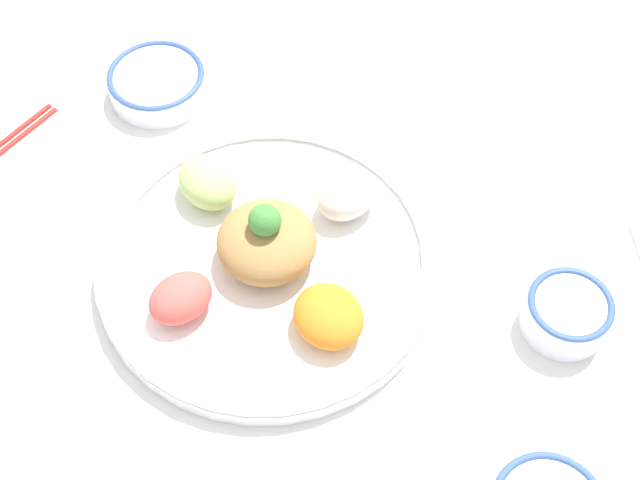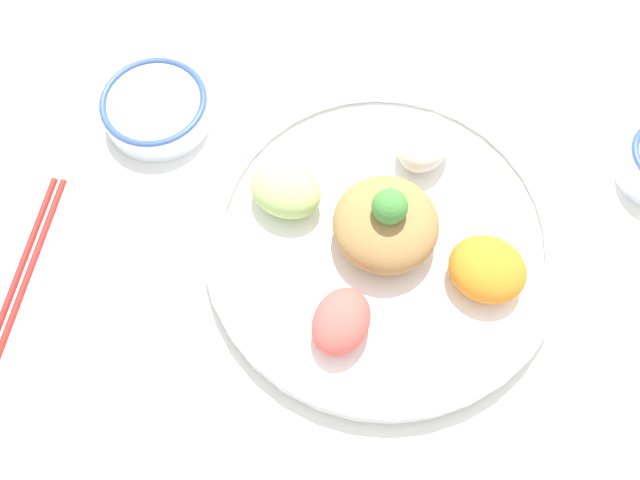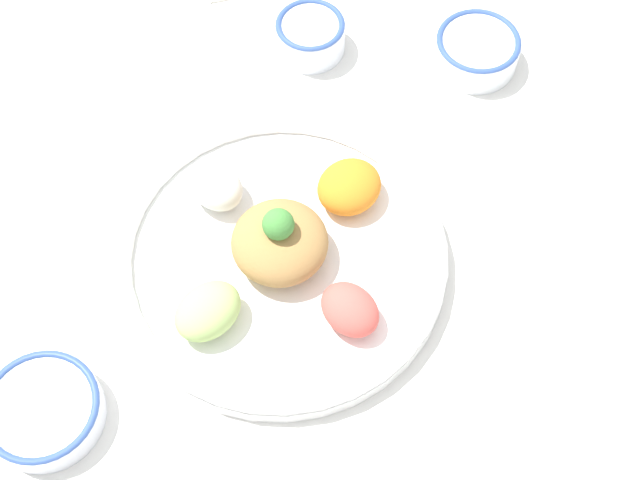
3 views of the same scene
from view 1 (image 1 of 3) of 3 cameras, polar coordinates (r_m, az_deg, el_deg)
name	(u,v)px [view 1 (image 1 of 3)]	position (r m, az deg, el deg)	size (l,w,h in m)	color
ground_plane	(256,280)	(0.92, -4.12, -2.56)	(2.40, 2.40, 0.00)	white
salad_platter	(268,255)	(0.91, -3.32, -0.98)	(0.35, 0.35, 0.10)	white
sauce_bowl_red	(567,313)	(0.91, 15.54, -4.51)	(0.08, 0.08, 0.05)	white
sauce_bowl_dark	(157,83)	(1.08, -10.39, 9.88)	(0.11, 0.11, 0.03)	white
serving_spoon_main	(636,230)	(1.01, 19.60, 0.59)	(0.11, 0.07, 0.01)	beige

